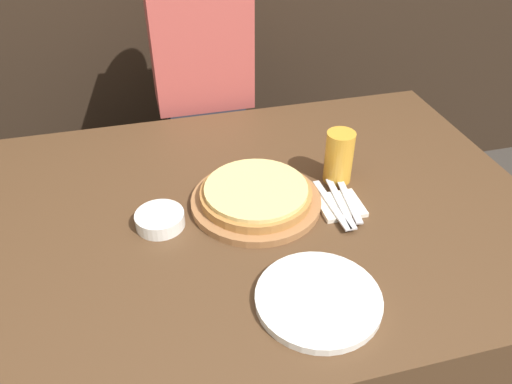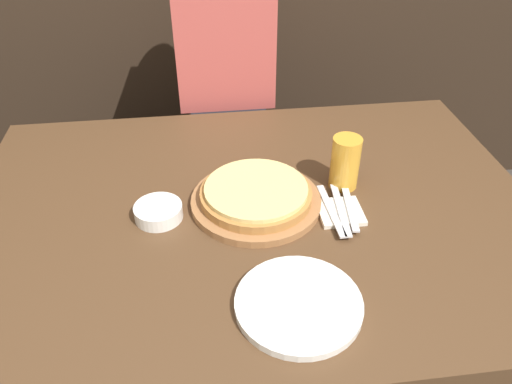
{
  "view_description": "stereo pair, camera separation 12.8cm",
  "coord_description": "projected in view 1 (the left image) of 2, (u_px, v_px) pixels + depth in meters",
  "views": [
    {
      "loc": [
        -0.25,
        -0.98,
        1.55
      ],
      "look_at": [
        0.01,
        0.01,
        0.78
      ],
      "focal_mm": 35.0,
      "sensor_mm": 36.0,
      "label": 1
    },
    {
      "loc": [
        -0.12,
        -1.0,
        1.55
      ],
      "look_at": [
        0.01,
        0.01,
        0.78
      ],
      "focal_mm": 35.0,
      "sensor_mm": 36.0,
      "label": 2
    }
  ],
  "objects": [
    {
      "name": "ground_plane",
      "position": [
        255.0,
        374.0,
        1.73
      ],
      "size": [
        12.0,
        12.0,
        0.0
      ],
      "primitive_type": "plane",
      "color": "#38332D"
    },
    {
      "name": "dining_table",
      "position": [
        254.0,
        303.0,
        1.51
      ],
      "size": [
        1.48,
        1.06,
        0.74
      ],
      "color": "#4C331E",
      "rests_on": "ground_plane"
    },
    {
      "name": "pizza_on_board",
      "position": [
        256.0,
        197.0,
        1.29
      ],
      "size": [
        0.34,
        0.34,
        0.06
      ],
      "color": "#99663D",
      "rests_on": "dining_table"
    },
    {
      "name": "beer_glass",
      "position": [
        339.0,
        155.0,
        1.35
      ],
      "size": [
        0.08,
        0.08,
        0.15
      ],
      "color": "gold",
      "rests_on": "dining_table"
    },
    {
      "name": "dinner_plate",
      "position": [
        318.0,
        299.0,
        1.03
      ],
      "size": [
        0.26,
        0.26,
        0.02
      ],
      "color": "silver",
      "rests_on": "dining_table"
    },
    {
      "name": "side_bowl",
      "position": [
        160.0,
        220.0,
        1.22
      ],
      "size": [
        0.12,
        0.12,
        0.04
      ],
      "color": "silver",
      "rests_on": "dining_table"
    },
    {
      "name": "napkin_stack",
      "position": [
        340.0,
        205.0,
        1.29
      ],
      "size": [
        0.11,
        0.11,
        0.01
      ],
      "color": "silver",
      "rests_on": "dining_table"
    },
    {
      "name": "fork",
      "position": [
        331.0,
        204.0,
        1.28
      ],
      "size": [
        0.03,
        0.21,
        0.0
      ],
      "color": "silver",
      "rests_on": "napkin_stack"
    },
    {
      "name": "dinner_knife",
      "position": [
        340.0,
        203.0,
        1.28
      ],
      "size": [
        0.03,
        0.21,
        0.0
      ],
      "color": "silver",
      "rests_on": "napkin_stack"
    },
    {
      "name": "spoon",
      "position": [
        349.0,
        201.0,
        1.29
      ],
      "size": [
        0.04,
        0.18,
        0.0
      ],
      "color": "silver",
      "rests_on": "napkin_stack"
    },
    {
      "name": "diner_person",
      "position": [
        205.0,
        119.0,
        1.87
      ],
      "size": [
        0.33,
        0.2,
        1.32
      ],
      "color": "#33333D",
      "rests_on": "ground_plane"
    }
  ]
}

